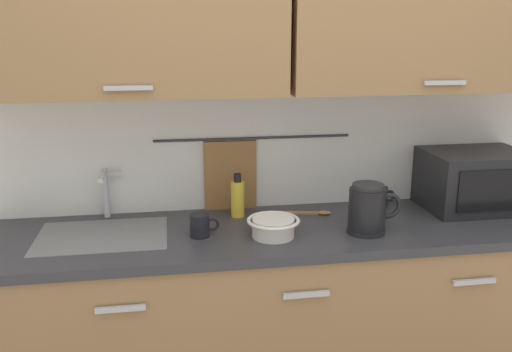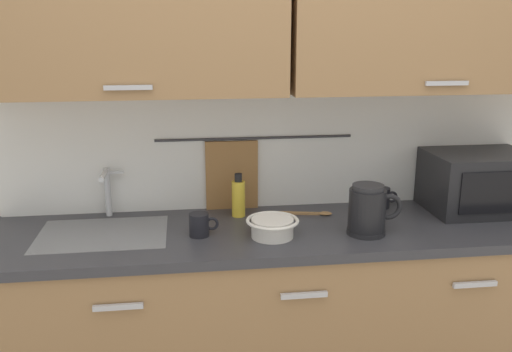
# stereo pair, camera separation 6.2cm
# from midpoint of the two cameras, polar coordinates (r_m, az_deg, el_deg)

# --- Properties ---
(counter_unit) EXTENTS (2.53, 0.64, 0.90)m
(counter_unit) POSITION_cam_midpoint_polar(r_m,az_deg,el_deg) (2.54, 2.34, -14.69)
(counter_unit) COLOR #997047
(counter_unit) RESTS_ON ground
(back_wall_assembly) EXTENTS (3.70, 0.41, 2.50)m
(back_wall_assembly) POSITION_cam_midpoint_polar(r_m,az_deg,el_deg) (2.44, 1.74, 10.58)
(back_wall_assembly) COLOR silver
(back_wall_assembly) RESTS_ON ground
(sink_faucet) EXTENTS (0.09, 0.17, 0.22)m
(sink_faucet) POSITION_cam_midpoint_polar(r_m,az_deg,el_deg) (2.49, -16.05, -1.13)
(sink_faucet) COLOR #B2B5BA
(sink_faucet) RESTS_ON counter_unit
(microwave) EXTENTS (0.46, 0.35, 0.27)m
(microwave) POSITION_cam_midpoint_polar(r_m,az_deg,el_deg) (2.73, 21.15, -0.39)
(microwave) COLOR black
(microwave) RESTS_ON counter_unit
(electric_kettle) EXTENTS (0.23, 0.16, 0.21)m
(electric_kettle) POSITION_cam_midpoint_polar(r_m,az_deg,el_deg) (2.29, 10.77, -3.40)
(electric_kettle) COLOR black
(electric_kettle) RESTS_ON counter_unit
(dish_soap_bottle) EXTENTS (0.06, 0.06, 0.20)m
(dish_soap_bottle) POSITION_cam_midpoint_polar(r_m,az_deg,el_deg) (2.45, -2.64, -2.26)
(dish_soap_bottle) COLOR yellow
(dish_soap_bottle) RESTS_ON counter_unit
(mug_near_sink) EXTENTS (0.12, 0.08, 0.09)m
(mug_near_sink) POSITION_cam_midpoint_polar(r_m,az_deg,el_deg) (2.24, -6.58, -5.10)
(mug_near_sink) COLOR black
(mug_near_sink) RESTS_ON counter_unit
(mixing_bowl) EXTENTS (0.21, 0.21, 0.08)m
(mixing_bowl) POSITION_cam_midpoint_polar(r_m,az_deg,el_deg) (2.22, 1.00, -5.22)
(mixing_bowl) COLOR silver
(mixing_bowl) RESTS_ON counter_unit
(mug_by_kettle) EXTENTS (0.12, 0.08, 0.09)m
(mug_by_kettle) POSITION_cam_midpoint_polar(r_m,az_deg,el_deg) (2.65, 12.02, -2.11)
(mug_by_kettle) COLOR black
(mug_by_kettle) RESTS_ON counter_unit
(wooden_spoon) EXTENTS (0.28, 0.08, 0.01)m
(wooden_spoon) POSITION_cam_midpoint_polar(r_m,az_deg,el_deg) (2.50, 4.70, -3.82)
(wooden_spoon) COLOR #9E7042
(wooden_spoon) RESTS_ON counter_unit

